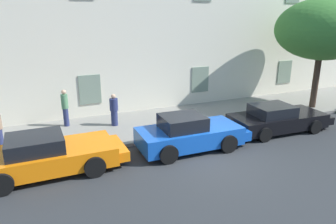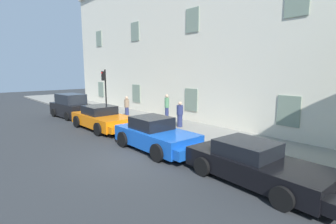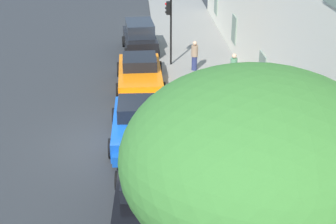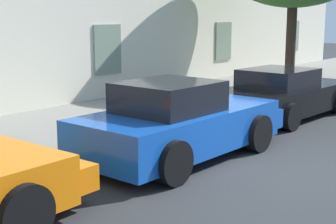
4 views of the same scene
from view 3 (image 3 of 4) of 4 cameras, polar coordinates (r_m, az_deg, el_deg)
ground_plane at (r=18.91m, az=-7.57°, el=-3.71°), size 80.00×80.00×0.00m
sidewalk at (r=19.11m, az=6.50°, el=-3.08°), size 60.00×4.34×0.14m
sportscar_red_lead at (r=23.63m, az=-3.26°, el=4.30°), size 4.98×2.29×1.39m
sportscar_yellow_flank at (r=18.69m, az=-3.55°, el=-1.66°), size 4.58×2.15×1.46m
sportscar_white_middle at (r=14.64m, az=-2.46°, el=-10.45°), size 4.98×2.29×1.28m
hatchback_parked at (r=28.63m, az=-3.28°, el=8.51°), size 3.94×2.14×1.78m
tree_near_kerb at (r=9.17m, az=10.22°, el=-5.44°), size 5.06×5.06×6.02m
traffic_light at (r=25.73m, az=0.17°, el=10.55°), size 0.22×0.36×3.48m
pedestrian_admiring at (r=20.97m, az=6.39°, el=2.20°), size 0.52×0.52×1.55m
pedestrian_strolling at (r=23.02m, az=7.58°, el=4.70°), size 0.32×0.32×1.79m
pedestrian_bystander at (r=25.41m, az=3.09°, el=6.56°), size 0.47×0.47×1.55m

